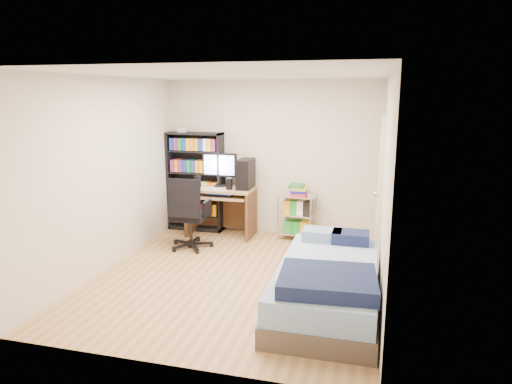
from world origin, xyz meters
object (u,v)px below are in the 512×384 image
(computer_desk, at_px, (228,192))
(office_chair, at_px, (190,226))
(media_shelf, at_px, (196,180))
(bed, at_px, (328,284))

(computer_desk, height_order, office_chair, computer_desk)
(media_shelf, xyz_separation_m, computer_desk, (0.62, -0.17, -0.13))
(bed, bearing_deg, computer_desk, 129.68)
(media_shelf, bearing_deg, office_chair, -74.04)
(computer_desk, bearing_deg, office_chair, -113.32)
(computer_desk, height_order, bed, computer_desk)
(media_shelf, height_order, computer_desk, media_shelf)
(media_shelf, xyz_separation_m, office_chair, (0.28, -0.97, -0.50))
(media_shelf, distance_m, computer_desk, 0.66)
(media_shelf, relative_size, office_chair, 1.58)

